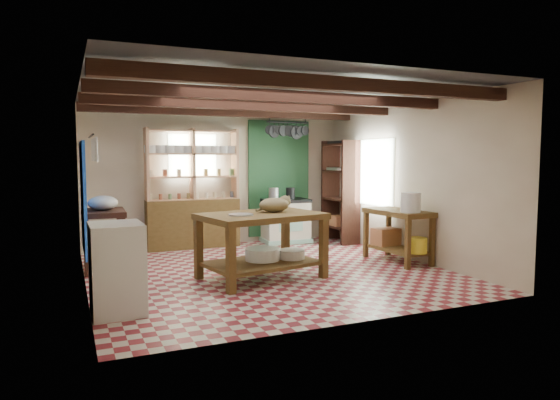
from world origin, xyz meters
name	(u,v)px	position (x,y,z in m)	size (l,w,h in m)	color
floor	(267,272)	(0.00, 0.00, -0.01)	(5.00, 5.00, 0.02)	maroon
ceiling	(267,93)	(0.00, 0.00, 2.60)	(5.00, 5.00, 0.02)	#414146
wall_back	(218,177)	(0.00, 2.50, 1.30)	(5.00, 0.04, 2.60)	beige
wall_front	(360,196)	(0.00, -2.50, 1.30)	(5.00, 0.04, 2.60)	beige
wall_left	(83,187)	(-2.50, 0.00, 1.30)	(0.04, 5.00, 2.60)	beige
wall_right	(407,180)	(2.50, 0.00, 1.30)	(0.04, 5.00, 2.60)	beige
ceiling_beams	(267,101)	(0.00, 0.00, 2.48)	(5.00, 3.80, 0.15)	#351B12
blue_wall_patch	(83,198)	(-2.47, 0.90, 1.10)	(0.04, 1.40, 1.60)	blue
green_wall_patch	(279,178)	(1.25, 2.47, 1.25)	(1.30, 0.04, 2.30)	#1F4F2C
window_back	(193,156)	(-0.50, 2.48, 1.70)	(0.90, 0.02, 0.80)	beige
window_right	(372,172)	(2.48, 1.00, 1.40)	(0.02, 1.30, 1.20)	beige
utensil_rail	(91,148)	(-2.44, -1.20, 1.78)	(0.06, 0.90, 0.28)	black
pot_rack	(288,131)	(1.25, 2.05, 2.18)	(0.86, 0.12, 0.36)	black
shelving_unit	(193,189)	(-0.55, 2.31, 1.10)	(1.70, 0.34, 2.20)	tan
tall_rack	(340,192)	(2.28, 1.80, 1.00)	(0.40, 0.86, 2.00)	#351B12
work_table	(261,246)	(-0.24, -0.38, 0.45)	(1.60, 1.07, 0.91)	brown
stove	(286,221)	(1.26, 2.15, 0.43)	(0.88, 0.59, 0.86)	beige
prep_table	(104,240)	(-2.20, 1.05, 0.45)	(0.61, 0.89, 0.90)	#351B12
white_cabinet	(117,268)	(-2.22, -1.19, 0.49)	(0.54, 0.65, 0.98)	silver
right_counter	(398,236)	(2.18, -0.20, 0.42)	(0.58, 1.17, 0.84)	brown
cat	(274,205)	(0.00, -0.28, 1.01)	(0.44, 0.34, 0.20)	#937F55
steel_tray	(241,215)	(-0.57, -0.49, 0.92)	(0.33, 0.33, 0.02)	#A5A5AD
basin_large	(262,254)	(-0.20, -0.32, 0.33)	(0.48, 0.48, 0.17)	silver
basin_small	(292,254)	(0.22, -0.39, 0.31)	(0.37, 0.37, 0.13)	silver
kettle_left	(274,194)	(1.01, 2.16, 0.97)	(0.19, 0.19, 0.22)	#A5A5AD
kettle_right	(290,193)	(1.36, 2.14, 0.97)	(0.18, 0.18, 0.22)	black
enamel_bowl	(103,203)	(-2.20, 1.05, 1.00)	(0.43, 0.43, 0.22)	silver
white_bucket	(411,202)	(2.15, -0.55, 0.99)	(0.31, 0.31, 0.31)	silver
wicker_basket	(386,237)	(2.17, 0.10, 0.36)	(0.40, 0.32, 0.28)	#AD6E45
yellow_tub	(417,245)	(2.20, -0.65, 0.34)	(0.32, 0.32, 0.23)	yellow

